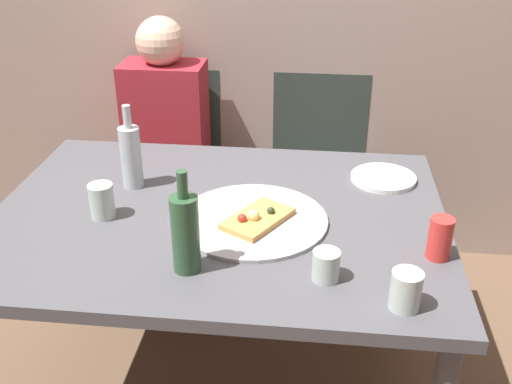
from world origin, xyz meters
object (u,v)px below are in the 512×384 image
object	(u,v)px
chair_right	(318,161)
chair_left	(172,155)
dining_table	(219,232)
plate_stack	(383,178)
wine_glass	(406,290)
wine_bottle	(185,232)
guest_in_sweater	(162,142)
tumbler_near	(326,265)
pizza_tray	(252,220)
pizza_slice_last	(257,218)
soda_can	(440,238)
tumbler_far	(102,201)
beer_bottle	(131,155)

from	to	relation	value
chair_right	chair_left	bearing A→B (deg)	0.00
dining_table	plate_stack	distance (m)	0.61
dining_table	wine_glass	xyz separation A→B (m)	(0.53, -0.41, 0.12)
wine_bottle	guest_in_sweater	size ratio (longest dim) A/B	0.25
tumbler_near	guest_in_sweater	world-z (taller)	guest_in_sweater
wine_bottle	wine_glass	distance (m)	0.57
pizza_tray	plate_stack	distance (m)	0.54
pizza_slice_last	chair_left	size ratio (longest dim) A/B	0.28
soda_can	dining_table	bearing A→B (deg)	164.37
chair_right	tumbler_far	bearing A→B (deg)	56.36
pizza_slice_last	tumbler_near	distance (m)	0.33
dining_table	chair_left	bearing A→B (deg)	112.60
wine_bottle	beer_bottle	distance (m)	0.55
wine_glass	soda_can	world-z (taller)	soda_can
soda_can	chair_right	bearing A→B (deg)	107.10
wine_bottle	wine_glass	xyz separation A→B (m)	(0.56, -0.10, -0.07)
pizza_tray	wine_glass	size ratio (longest dim) A/B	4.60
pizza_tray	soda_can	world-z (taller)	soda_can
beer_bottle	pizza_slice_last	bearing A→B (deg)	-25.87
dining_table	wine_glass	bearing A→B (deg)	-38.02
soda_can	tumbler_far	bearing A→B (deg)	173.34
tumbler_far	chair_left	world-z (taller)	chair_left
wine_glass	chair_right	size ratio (longest dim) A/B	0.11
beer_bottle	chair_left	size ratio (longest dim) A/B	0.32
pizza_slice_last	wine_glass	distance (m)	0.53
tumbler_far	wine_glass	world-z (taller)	tumbler_far
pizza_slice_last	tumbler_near	size ratio (longest dim) A/B	3.08
dining_table	plate_stack	world-z (taller)	plate_stack
beer_bottle	wine_glass	bearing A→B (deg)	-33.82
beer_bottle	wine_bottle	bearing A→B (deg)	-58.37
tumbler_near	wine_glass	world-z (taller)	wine_glass
pizza_tray	wine_glass	distance (m)	0.56
dining_table	tumbler_near	xyz separation A→B (m)	(0.34, -0.32, 0.12)
chair_right	pizza_slice_last	bearing A→B (deg)	79.86
pizza_tray	wine_glass	world-z (taller)	wine_glass
wine_glass	chair_left	xyz separation A→B (m)	(-0.91, 1.34, -0.28)
dining_table	chair_left	world-z (taller)	chair_left
dining_table	tumbler_far	world-z (taller)	tumbler_far
tumbler_near	chair_right	distance (m)	1.27
wine_bottle	tumbler_far	xyz separation A→B (m)	(-0.32, 0.25, -0.06)
wine_bottle	wine_glass	size ratio (longest dim) A/B	2.89
soda_can	guest_in_sweater	bearing A→B (deg)	137.28
dining_table	tumbler_far	distance (m)	0.38
pizza_tray	wine_glass	bearing A→B (deg)	-41.65
pizza_slice_last	wine_bottle	distance (m)	0.31
pizza_tray	plate_stack	world-z (taller)	plate_stack
plate_stack	guest_in_sweater	bearing A→B (deg)	152.38
pizza_slice_last	plate_stack	bearing A→B (deg)	41.24
guest_in_sweater	plate_stack	bearing A→B (deg)	152.38
pizza_tray	tumbler_far	size ratio (longest dim) A/B	4.23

